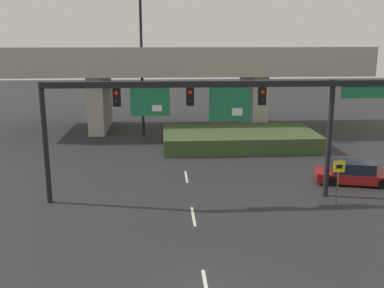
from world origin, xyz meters
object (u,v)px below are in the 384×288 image
object	(u,v)px
parked_sedan_near_right	(354,173)
signal_gantry	(210,103)
highway_light_pole_near	(142,56)
speed_limit_sign	(338,176)

from	to	relation	value
parked_sedan_near_right	signal_gantry	bearing A→B (deg)	-153.06
highway_light_pole_near	parked_sedan_near_right	xyz separation A→B (m)	(13.20, -14.25, -6.39)
highway_light_pole_near	signal_gantry	bearing A→B (deg)	-75.60
signal_gantry	parked_sedan_near_right	bearing A→B (deg)	12.63
speed_limit_sign	parked_sedan_near_right	world-z (taller)	speed_limit_sign
signal_gantry	highway_light_pole_near	world-z (taller)	highway_light_pole_near
speed_limit_sign	parked_sedan_near_right	size ratio (longest dim) A/B	0.51
signal_gantry	speed_limit_sign	distance (m)	7.64
signal_gantry	speed_limit_sign	size ratio (longest dim) A/B	7.25
highway_light_pole_near	speed_limit_sign	bearing A→B (deg)	-58.96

